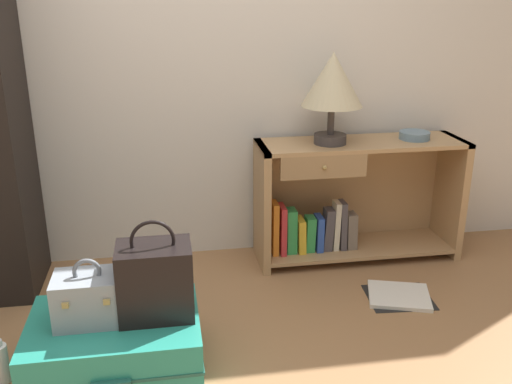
% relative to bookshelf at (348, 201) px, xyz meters
% --- Properties ---
extents(back_wall, '(6.40, 0.10, 2.60)m').
position_rel_bookshelf_xyz_m(back_wall, '(-0.90, 0.23, 0.97)').
color(back_wall, silver).
rests_on(back_wall, ground_plane).
extents(bookshelf, '(1.13, 0.35, 0.67)m').
position_rel_bookshelf_xyz_m(bookshelf, '(0.00, 0.00, 0.00)').
color(bookshelf, tan).
rests_on(bookshelf, ground_plane).
extents(table_lamp, '(0.32, 0.32, 0.47)m').
position_rel_bookshelf_xyz_m(table_lamp, '(-0.13, -0.03, 0.66)').
color(table_lamp, '#3D3838').
rests_on(table_lamp, bookshelf).
extents(bowl, '(0.16, 0.16, 0.04)m').
position_rel_bookshelf_xyz_m(bowl, '(0.35, -0.01, 0.36)').
color(bowl, slate).
rests_on(bowl, bookshelf).
extents(suitcase_large, '(0.66, 0.50, 0.23)m').
position_rel_bookshelf_xyz_m(suitcase_large, '(-1.22, -0.86, -0.21)').
color(suitcase_large, teal).
rests_on(suitcase_large, ground_plane).
extents(train_case, '(0.26, 0.19, 0.26)m').
position_rel_bookshelf_xyz_m(train_case, '(-1.30, -0.85, 0.00)').
color(train_case, '#8E99A3').
rests_on(train_case, suitcase_large).
extents(handbag, '(0.28, 0.20, 0.40)m').
position_rel_bookshelf_xyz_m(handbag, '(-1.05, -0.85, 0.05)').
color(handbag, black).
rests_on(handbag, suitcase_large).
extents(bottle, '(0.06, 0.06, 0.18)m').
position_rel_bookshelf_xyz_m(bottle, '(-1.65, -0.86, -0.24)').
color(bottle, white).
rests_on(bottle, ground_plane).
extents(open_book_on_floor, '(0.36, 0.33, 0.02)m').
position_rel_bookshelf_xyz_m(open_book_on_floor, '(0.11, -0.51, -0.32)').
color(open_book_on_floor, white).
rests_on(open_book_on_floor, ground_plane).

